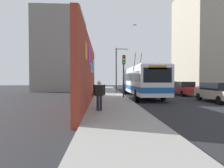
{
  "coord_description": "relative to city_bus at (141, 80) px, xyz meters",
  "views": [
    {
      "loc": [
        -17.43,
        2.35,
        1.83
      ],
      "look_at": [
        2.55,
        1.26,
        1.32
      ],
      "focal_mm": 28.5,
      "sensor_mm": 36.0,
      "label": 1
    }
  ],
  "objects": [
    {
      "name": "parked_car_red",
      "position": [
        0.97,
        -5.2,
        -0.9
      ],
      "size": [
        4.26,
        1.74,
        1.58
      ],
      "color": "#B21E19",
      "rests_on": "ground_plane"
    },
    {
      "name": "traffic_light",
      "position": [
        -2.47,
        2.15,
        1.1
      ],
      "size": [
        0.49,
        0.28,
        3.96
      ],
      "color": "#2D382D",
      "rests_on": "sidewalk_slab"
    },
    {
      "name": "building_far_left",
      "position": [
        12.35,
        11.0,
        4.62
      ],
      "size": [
        10.65,
        7.29,
        12.71
      ],
      "color": "gray",
      "rests_on": "ground_plane"
    },
    {
      "name": "pedestrian_near_wall",
      "position": [
        -9.42,
        4.33,
        -0.65
      ],
      "size": [
        0.22,
        0.73,
        1.6
      ],
      "color": "#1E1E2D",
      "rests_on": "sidewalk_slab"
    },
    {
      "name": "street_lamp",
      "position": [
        5.2,
        2.04,
        1.89
      ],
      "size": [
        0.44,
        1.73,
        5.99
      ],
      "color": "#4C4C51",
      "rests_on": "sidewalk_slab"
    },
    {
      "name": "flying_pigeons",
      "position": [
        -0.73,
        0.5,
        7.78
      ],
      "size": [
        8.52,
        1.78,
        1.21
      ],
      "color": "slate"
    },
    {
      "name": "ground_plane",
      "position": [
        -1.6,
        1.8,
        -1.73
      ],
      "size": [
        80.0,
        80.0,
        0.0
      ],
      "primitive_type": "plane",
      "color": "#232326"
    },
    {
      "name": "parked_car_champagne",
      "position": [
        -5.23,
        -5.2,
        -0.9
      ],
      "size": [
        4.12,
        1.92,
        1.58
      ],
      "color": "#C6B793",
      "rests_on": "ground_plane"
    },
    {
      "name": "graffiti_wall",
      "position": [
        -6.21,
        5.15,
        0.55
      ],
      "size": [
        12.75,
        0.32,
        4.56
      ],
      "color": "maroon",
      "rests_on": "ground_plane"
    },
    {
      "name": "building_far_right",
      "position": [
        15.99,
        -15.2,
        8.08
      ],
      "size": [
        12.14,
        6.27,
        19.63
      ],
      "color": "#9E937F",
      "rests_on": "ground_plane"
    },
    {
      "name": "curbside_puddle",
      "position": [
        -4.75,
        1.2,
        -1.73
      ],
      "size": [
        1.82,
        1.82,
        0.0
      ],
      "primitive_type": "cylinder",
      "color": "black",
      "rests_on": "ground_plane"
    },
    {
      "name": "sidewalk_slab",
      "position": [
        -1.6,
        3.4,
        -1.66
      ],
      "size": [
        48.0,
        3.2,
        0.15
      ],
      "primitive_type": "cube",
      "color": "gray",
      "rests_on": "ground_plane"
    },
    {
      "name": "parked_car_white",
      "position": [
        6.33,
        -5.2,
        -0.9
      ],
      "size": [
        4.21,
        1.74,
        1.58
      ],
      "color": "white",
      "rests_on": "ground_plane"
    },
    {
      "name": "city_bus",
      "position": [
        0.0,
        0.0,
        0.0
      ],
      "size": [
        11.8,
        2.61,
        4.88
      ],
      "color": "silver",
      "rests_on": "ground_plane"
    }
  ]
}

